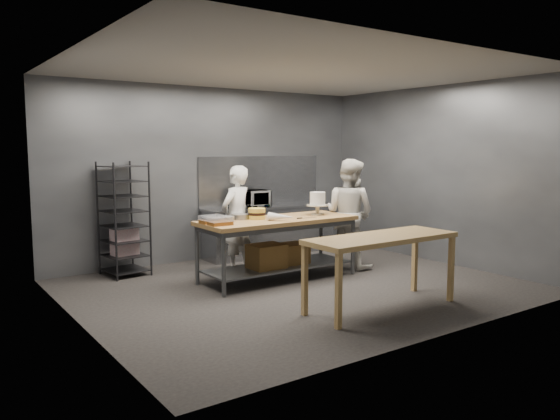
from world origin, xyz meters
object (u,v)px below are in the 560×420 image
microwave (253,199)px  speed_rack (124,220)px  work_table (278,242)px  frosted_cake_stand (318,201)px  chef_right (349,213)px  layer_cake (257,214)px  chef_behind (236,219)px  near_counter (382,243)px

microwave → speed_rack: bearing=-178.1°
work_table → frosted_cake_stand: bearing=1.1°
speed_rack → chef_right: (3.22, -1.56, 0.03)m
microwave → layer_cake: (-0.93, -1.56, -0.05)m
speed_rack → chef_behind: size_ratio=1.04×
work_table → near_counter: bearing=-83.5°
work_table → layer_cake: 0.53m
chef_behind → chef_right: bearing=133.0°
work_table → near_counter: (0.22, -1.91, 0.24)m
near_counter → work_table: bearing=96.5°
speed_rack → chef_right: 3.58m
frosted_cake_stand → speed_rack: bearing=147.7°
speed_rack → microwave: size_ratio=3.23×
speed_rack → microwave: speed_rack is taller
chef_behind → microwave: (0.87, 0.87, 0.21)m
chef_right → microwave: chef_right is taller
work_table → microwave: 1.87m
near_counter → chef_right: 2.31m
speed_rack → chef_right: size_ratio=0.98×
work_table → microwave: (0.64, 1.69, 0.48)m
near_counter → speed_rack: speed_rack is taller
chef_behind → microwave: 1.24m
work_table → chef_right: 1.49m
chef_right → microwave: size_ratio=3.28×
microwave → frosted_cake_stand: (0.12, -1.67, 0.09)m
speed_rack → layer_cake: 2.09m
layer_cake → work_table: bearing=-23.6°
work_table → microwave: microwave is taller
chef_behind → frosted_cake_stand: bearing=118.5°
speed_rack → layer_cake: size_ratio=7.00×
frosted_cake_stand → layer_cake: frosted_cake_stand is taller
work_table → layer_cake: (-0.29, 0.13, 0.43)m
speed_rack → layer_cake: speed_rack is taller
work_table → layer_cake: layer_cake is taller
frosted_cake_stand → layer_cake: size_ratio=1.42×
near_counter → layer_cake: (-0.51, 2.03, 0.19)m
microwave → frosted_cake_stand: 1.68m
layer_cake → microwave: bearing=59.3°
speed_rack → microwave: bearing=1.9°
chef_right → work_table: bearing=76.1°
near_counter → chef_right: chef_right is taller
speed_rack → frosted_cake_stand: (2.52, -1.59, 0.29)m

